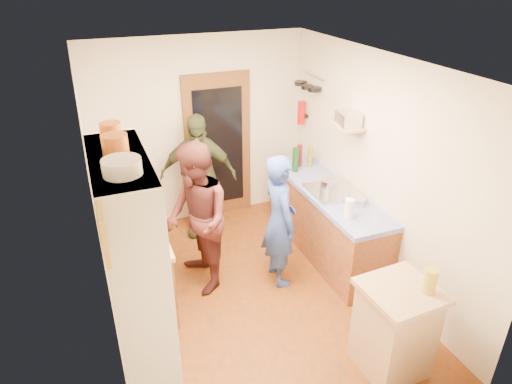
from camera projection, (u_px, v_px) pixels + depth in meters
floor at (252, 294)px, 5.25m from camera, size 3.00×4.00×0.02m
ceiling at (251, 62)px, 4.06m from camera, size 3.00×4.00×0.02m
wall_back at (200, 132)px, 6.32m from camera, size 3.00×0.02×2.60m
wall_front at (362, 323)px, 2.99m from camera, size 3.00×0.02×2.60m
wall_left at (97, 221)px, 4.16m from camera, size 0.02×4.00×2.60m
wall_right at (376, 171)px, 5.15m from camera, size 0.02×4.00×2.60m
door_frame at (218, 147)px, 6.48m from camera, size 0.95×0.06×2.10m
door_glass at (219, 148)px, 6.45m from camera, size 0.70×0.02×1.70m
hutch_body at (136, 284)px, 3.66m from camera, size 0.40×1.20×2.20m
hutch_top_shelf at (118, 160)px, 3.17m from camera, size 0.40×1.14×0.04m
plate_stack at (122, 167)px, 2.89m from camera, size 0.25×0.25×0.10m
orange_pot_a at (115, 145)px, 3.18m from camera, size 0.18×0.18×0.15m
orange_pot_b at (111, 132)px, 3.42m from camera, size 0.16×0.16×0.14m
left_counter_base at (136, 264)px, 5.03m from camera, size 0.60×1.40×0.85m
left_counter_top at (131, 230)px, 4.83m from camera, size 0.64×1.44×0.05m
toaster at (140, 238)px, 4.46m from camera, size 0.26×0.18×0.19m
kettle at (126, 227)px, 4.65m from camera, size 0.19×0.19×0.18m
orange_bowl at (135, 214)px, 5.00m from camera, size 0.18×0.18×0.08m
chopping_board at (126, 206)px, 5.22m from camera, size 0.35×0.29×0.02m
right_counter_base at (325, 222)px, 5.86m from camera, size 0.60×2.20×0.84m
right_counter_top at (327, 191)px, 5.66m from camera, size 0.62×2.22×0.06m
hob at (333, 191)px, 5.54m from camera, size 0.55×0.58×0.04m
pot_on_hob at (329, 185)px, 5.48m from camera, size 0.22×0.22×0.14m
bottle_a at (295, 160)px, 6.03m from camera, size 0.09×0.09×0.33m
bottle_b at (299, 156)px, 6.20m from camera, size 0.10×0.10×0.30m
bottle_c at (310, 157)px, 6.19m from camera, size 0.07×0.07×0.29m
paper_towel at (349, 209)px, 4.95m from camera, size 0.13×0.13×0.23m
mixing_bowl at (356, 200)px, 5.27m from camera, size 0.24×0.24×0.09m
island_base at (394, 331)px, 4.12m from camera, size 0.58×0.58×0.86m
island_top at (401, 291)px, 3.91m from camera, size 0.65×0.65×0.05m
cutting_board at (393, 288)px, 3.93m from camera, size 0.36×0.30×0.02m
oil_jar at (430, 281)px, 3.82m from camera, size 0.12×0.12×0.23m
pan_rail at (313, 76)px, 6.06m from camera, size 0.02×0.65×0.02m
pan_hang_a at (314, 89)px, 5.95m from camera, size 0.18×0.18×0.05m
pan_hang_b at (307, 87)px, 6.13m from camera, size 0.16×0.16×0.05m
pan_hang_c at (300, 83)px, 6.29m from camera, size 0.17×0.17×0.05m
wall_shelf at (347, 126)px, 5.30m from camera, size 0.26×0.42×0.03m
radio at (348, 119)px, 5.25m from camera, size 0.26×0.33×0.15m
ext_bracket at (305, 116)px, 6.48m from camera, size 0.06×0.10×0.04m
fire_extinguisher at (301, 113)px, 6.44m from camera, size 0.11×0.11×0.32m
picture_frame at (104, 235)px, 2.55m from camera, size 0.03×0.25×0.30m
person_hob at (283, 221)px, 5.14m from camera, size 0.39×0.59×1.59m
person_left at (198, 217)px, 5.06m from camera, size 0.70×0.88×1.75m
person_back at (199, 176)px, 6.05m from camera, size 1.09×0.72×1.72m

